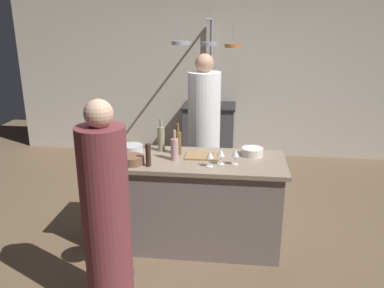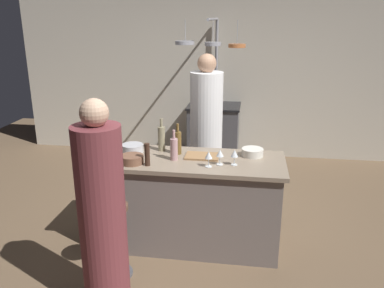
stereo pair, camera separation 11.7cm
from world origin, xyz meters
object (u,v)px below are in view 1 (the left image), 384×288
cutting_board (202,156)px  wine_bottle_white (161,138)px  mixing_bowl_ceramic (252,152)px  wine_glass_near_left_guest (235,154)px  wine_glass_by_chef (210,156)px  stove_range (209,133)px  mixing_bowl_steel (132,149)px  wine_bottle_amber (178,142)px  pepper_mill (148,155)px  wine_bottle_rose (175,149)px  guest_left (106,219)px  mixing_bowl_wooden (133,160)px  chef (204,136)px  bar_stool_left (117,238)px  wine_glass_near_right_guest (221,153)px

cutting_board → wine_bottle_white: wine_bottle_white is taller
cutting_board → mixing_bowl_ceramic: (0.48, 0.10, 0.03)m
wine_glass_near_left_guest → wine_glass_by_chef: size_ratio=1.00×
stove_range → mixing_bowl_steel: bearing=-104.3°
wine_bottle_white → mixing_bowl_ceramic: wine_bottle_white is taller
stove_range → wine_bottle_amber: (-0.14, -2.32, 0.57)m
pepper_mill → wine_glass_near_left_guest: pepper_mill is taller
wine_bottle_rose → wine_glass_by_chef: wine_bottle_rose is taller
mixing_bowl_steel → pepper_mill: bearing=-54.9°
wine_glass_near_left_guest → wine_bottle_amber: bearing=158.1°
pepper_mill → wine_bottle_white: bearing=85.3°
guest_left → mixing_bowl_wooden: bearing=90.6°
chef → pepper_mill: size_ratio=8.55×
guest_left → mixing_bowl_steel: 1.13m
wine_bottle_rose → wine_glass_by_chef: bearing=-21.8°
wine_glass_by_chef → mixing_bowl_steel: 0.85m
pepper_mill → mixing_bowl_ceramic: size_ratio=1.01×
chef → bar_stool_left: chef is taller
wine_glass_near_left_guest → wine_glass_by_chef: same height
wine_bottle_amber → wine_bottle_rose: size_ratio=1.06×
wine_bottle_white → mixing_bowl_wooden: (-0.19, -0.40, -0.09)m
cutting_board → wine_glass_near_left_guest: bearing=-28.1°
stove_range → guest_left: size_ratio=0.53×
mixing_bowl_wooden → chef: bearing=64.8°
wine_bottle_rose → mixing_bowl_steel: (-0.45, 0.16, -0.07)m
cutting_board → chef: bearing=94.1°
pepper_mill → mixing_bowl_steel: pepper_mill is taller
wine_glass_near_left_guest → mixing_bowl_ceramic: wine_glass_near_left_guest is taller
guest_left → wine_glass_near_left_guest: 1.31m
wine_bottle_amber → wine_glass_near_left_guest: bearing=-21.9°
wine_bottle_amber → wine_glass_by_chef: bearing=-42.2°
chef → mixing_bowl_ceramic: bearing=-56.2°
stove_range → bar_stool_left: stove_range is taller
pepper_mill → wine_glass_near_left_guest: (0.78, 0.13, 0.00)m
chef → wine_bottle_white: size_ratio=5.43×
wine_bottle_rose → mixing_bowl_wooden: 0.40m
bar_stool_left → guest_left: (0.06, -0.38, 0.40)m
wine_glass_near_right_guest → mixing_bowl_wooden: 0.81m
stove_range → mixing_bowl_ceramic: (0.59, -2.28, 0.49)m
chef → wine_bottle_white: chef is taller
chef → wine_bottle_rose: chef is taller
pepper_mill → wine_bottle_rose: bearing=41.5°
chef → wine_glass_near_left_guest: size_ratio=12.30×
bar_stool_left → wine_glass_near_left_guest: wine_glass_near_left_guest is taller
chef → wine_bottle_amber: bearing=-102.0°
stove_range → mixing_bowl_ceramic: mixing_bowl_ceramic is taller
bar_stool_left → wine_glass_near_left_guest: bearing=27.8°
bar_stool_left → guest_left: 0.55m
chef → wine_glass_near_right_guest: bearing=-77.1°
bar_stool_left → mixing_bowl_ceramic: size_ratio=3.27×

